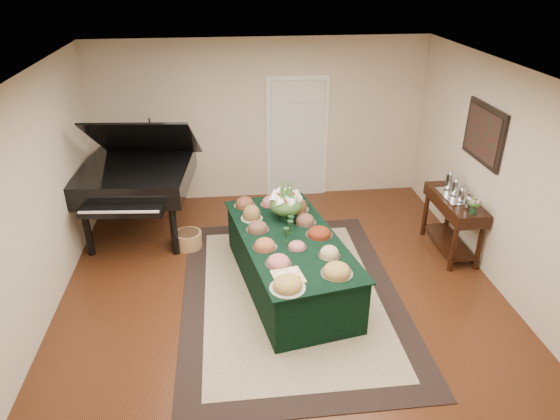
{
  "coord_description": "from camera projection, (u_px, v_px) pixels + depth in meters",
  "views": [
    {
      "loc": [
        -0.62,
        -5.06,
        3.79
      ],
      "look_at": [
        0.0,
        0.3,
        1.05
      ],
      "focal_mm": 32.0,
      "sensor_mm": 36.0,
      "label": 1
    }
  ],
  "objects": [
    {
      "name": "tea_service",
      "position": [
        457.0,
        190.0,
        6.8
      ],
      "size": [
        0.34,
        0.74,
        0.3
      ],
      "color": "silver",
      "rests_on": "mahogany_sideboard"
    },
    {
      "name": "green_goblets",
      "position": [
        289.0,
        228.0,
        6.14
      ],
      "size": [
        0.18,
        0.38,
        0.18
      ],
      "color": "black",
      "rests_on": "buffet_table"
    },
    {
      "name": "area_rug",
      "position": [
        291.0,
        294.0,
        6.27
      ],
      "size": [
        2.69,
        3.77,
        0.01
      ],
      "color": "black",
      "rests_on": "ground"
    },
    {
      "name": "food_platters",
      "position": [
        287.0,
        232.0,
        6.14
      ],
      "size": [
        1.24,
        2.43,
        0.15
      ],
      "color": "silver",
      "rests_on": "buffet_table"
    },
    {
      "name": "cutting_board",
      "position": [
        288.0,
        274.0,
        5.35
      ],
      "size": [
        0.37,
        0.37,
        0.1
      ],
      "color": "tan",
      "rests_on": "buffet_table"
    },
    {
      "name": "wall_painting",
      "position": [
        484.0,
        134.0,
        6.45
      ],
      "size": [
        0.05,
        0.95,
        0.75
      ],
      "color": "black",
      "rests_on": "ground"
    },
    {
      "name": "grand_piano",
      "position": [
        137.0,
        175.0,
        7.28
      ],
      "size": [
        1.79,
        1.97,
        1.87
      ],
      "color": "black",
      "rests_on": "ground"
    },
    {
      "name": "floral_centerpiece",
      "position": [
        286.0,
        201.0,
        6.43
      ],
      "size": [
        0.44,
        0.44,
        0.44
      ],
      "color": "black",
      "rests_on": "buffet_table"
    },
    {
      "name": "pink_bouquet",
      "position": [
        474.0,
        203.0,
        6.34
      ],
      "size": [
        0.18,
        0.18,
        0.23
      ],
      "color": "black",
      "rests_on": "mahogany_sideboard"
    },
    {
      "name": "buffet_table",
      "position": [
        289.0,
        261.0,
        6.29
      ],
      "size": [
        1.56,
        2.58,
        0.73
      ],
      "color": "black",
      "rests_on": "ground"
    },
    {
      "name": "wicker_basket",
      "position": [
        189.0,
        240.0,
        7.25
      ],
      "size": [
        0.39,
        0.39,
        0.24
      ],
      "primitive_type": "cylinder",
      "color": "#97683D",
      "rests_on": "ground"
    },
    {
      "name": "mahogany_sideboard",
      "position": [
        454.0,
        210.0,
        6.93
      ],
      "size": [
        0.45,
        1.18,
        0.85
      ],
      "color": "black",
      "rests_on": "ground"
    },
    {
      "name": "kitchen_doorway",
      "position": [
        297.0,
        139.0,
        8.49
      ],
      "size": [
        1.05,
        0.07,
        2.1
      ],
      "color": "white",
      "rests_on": "ground"
    },
    {
      "name": "ground",
      "position": [
        283.0,
        295.0,
        6.27
      ],
      "size": [
        6.0,
        6.0,
        0.0
      ],
      "primitive_type": "plane",
      "color": "black",
      "rests_on": "ground"
    }
  ]
}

